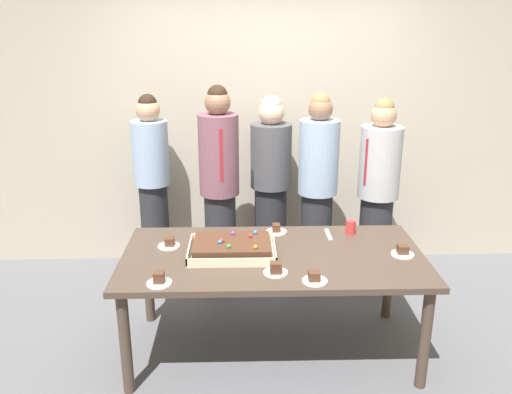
{
  "coord_description": "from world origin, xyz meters",
  "views": [
    {
      "loc": [
        -0.2,
        -3.19,
        2.2
      ],
      "look_at": [
        -0.11,
        0.15,
        1.08
      ],
      "focal_mm": 37.15,
      "sensor_mm": 36.0,
      "label": 1
    }
  ],
  "objects_px": {
    "drink_cup_nearest": "(351,227)",
    "plated_slice_near_left": "(159,280)",
    "cake_server_utensil": "(328,234)",
    "person_striped_tie_right": "(317,191)",
    "plated_slice_center_front": "(314,278)",
    "party_table": "(273,264)",
    "person_serving_front": "(220,189)",
    "person_green_shirt_behind": "(271,184)",
    "person_left_edge_reaching": "(153,183)",
    "plated_slice_center_back": "(276,270)",
    "sheet_cake": "(232,248)",
    "person_far_right_suit": "(378,194)",
    "plated_slice_far_left": "(276,230)",
    "plated_slice_near_right": "(403,252)",
    "plated_slice_far_right": "(169,244)"
  },
  "relations": [
    {
      "from": "sheet_cake",
      "to": "drink_cup_nearest",
      "type": "height_order",
      "value": "sheet_cake"
    },
    {
      "from": "drink_cup_nearest",
      "to": "party_table",
      "type": "bearing_deg",
      "value": -149.47
    },
    {
      "from": "plated_slice_near_right",
      "to": "plated_slice_far_right",
      "type": "xyz_separation_m",
      "value": [
        -1.55,
        0.17,
        -0.0
      ]
    },
    {
      "from": "cake_server_utensil",
      "to": "plated_slice_center_front",
      "type": "bearing_deg",
      "value": -105.33
    },
    {
      "from": "person_far_right_suit",
      "to": "person_left_edge_reaching",
      "type": "relative_size",
      "value": 1.0
    },
    {
      "from": "party_table",
      "to": "sheet_cake",
      "type": "height_order",
      "value": "sheet_cake"
    },
    {
      "from": "sheet_cake",
      "to": "plated_slice_far_left",
      "type": "bearing_deg",
      "value": 48.75
    },
    {
      "from": "person_far_right_suit",
      "to": "plated_slice_near_right",
      "type": "bearing_deg",
      "value": 49.43
    },
    {
      "from": "sheet_cake",
      "to": "person_left_edge_reaching",
      "type": "xyz_separation_m",
      "value": [
        -0.71,
        1.22,
        0.08
      ]
    },
    {
      "from": "plated_slice_far_left",
      "to": "person_green_shirt_behind",
      "type": "height_order",
      "value": "person_green_shirt_behind"
    },
    {
      "from": "person_serving_front",
      "to": "person_striped_tie_right",
      "type": "height_order",
      "value": "person_serving_front"
    },
    {
      "from": "person_green_shirt_behind",
      "to": "person_left_edge_reaching",
      "type": "bearing_deg",
      "value": -74.63
    },
    {
      "from": "person_green_shirt_behind",
      "to": "person_far_right_suit",
      "type": "xyz_separation_m",
      "value": [
        0.86,
        -0.34,
        0.01
      ]
    },
    {
      "from": "plated_slice_near_left",
      "to": "plated_slice_near_right",
      "type": "xyz_separation_m",
      "value": [
        1.54,
        0.36,
        -0.0
      ]
    },
    {
      "from": "cake_server_utensil",
      "to": "person_far_right_suit",
      "type": "distance_m",
      "value": 0.77
    },
    {
      "from": "sheet_cake",
      "to": "cake_server_utensil",
      "type": "bearing_deg",
      "value": 23.81
    },
    {
      "from": "party_table",
      "to": "person_far_right_suit",
      "type": "height_order",
      "value": "person_far_right_suit"
    },
    {
      "from": "drink_cup_nearest",
      "to": "plated_slice_near_left",
      "type": "bearing_deg",
      "value": -149.87
    },
    {
      "from": "plated_slice_near_left",
      "to": "drink_cup_nearest",
      "type": "relative_size",
      "value": 1.5
    },
    {
      "from": "plated_slice_near_left",
      "to": "plated_slice_far_right",
      "type": "relative_size",
      "value": 1.0
    },
    {
      "from": "plated_slice_near_right",
      "to": "person_serving_front",
      "type": "bearing_deg",
      "value": 143.48
    },
    {
      "from": "person_green_shirt_behind",
      "to": "party_table",
      "type": "bearing_deg",
      "value": 12.33
    },
    {
      "from": "party_table",
      "to": "plated_slice_center_front",
      "type": "bearing_deg",
      "value": -60.39
    },
    {
      "from": "sheet_cake",
      "to": "plated_slice_center_back",
      "type": "xyz_separation_m",
      "value": [
        0.27,
        -0.3,
        -0.02
      ]
    },
    {
      "from": "plated_slice_near_left",
      "to": "plated_slice_near_right",
      "type": "relative_size",
      "value": 1.0
    },
    {
      "from": "person_green_shirt_behind",
      "to": "cake_server_utensil",
      "type": "bearing_deg",
      "value": 36.32
    },
    {
      "from": "party_table",
      "to": "person_serving_front",
      "type": "height_order",
      "value": "person_serving_front"
    },
    {
      "from": "plated_slice_near_left",
      "to": "plated_slice_far_left",
      "type": "height_order",
      "value": "plated_slice_near_left"
    },
    {
      "from": "plated_slice_center_front",
      "to": "person_green_shirt_behind",
      "type": "distance_m",
      "value": 1.65
    },
    {
      "from": "cake_server_utensil",
      "to": "person_striped_tie_right",
      "type": "distance_m",
      "value": 0.63
    },
    {
      "from": "sheet_cake",
      "to": "person_far_right_suit",
      "type": "xyz_separation_m",
      "value": [
        1.18,
        0.89,
        0.07
      ]
    },
    {
      "from": "plated_slice_near_left",
      "to": "person_striped_tie_right",
      "type": "distance_m",
      "value": 1.73
    },
    {
      "from": "drink_cup_nearest",
      "to": "plated_slice_far_right",
      "type": "bearing_deg",
      "value": -171.11
    },
    {
      "from": "person_serving_front",
      "to": "sheet_cake",
      "type": "bearing_deg",
      "value": 0.02
    },
    {
      "from": "person_striped_tie_right",
      "to": "person_far_right_suit",
      "type": "distance_m",
      "value": 0.5
    },
    {
      "from": "person_green_shirt_behind",
      "to": "person_striped_tie_right",
      "type": "xyz_separation_m",
      "value": [
        0.37,
        -0.31,
        0.04
      ]
    },
    {
      "from": "party_table",
      "to": "person_left_edge_reaching",
      "type": "height_order",
      "value": "person_left_edge_reaching"
    },
    {
      "from": "plated_slice_near_left",
      "to": "person_left_edge_reaching",
      "type": "relative_size",
      "value": 0.09
    },
    {
      "from": "plated_slice_near_right",
      "to": "plated_slice_center_back",
      "type": "distance_m",
      "value": 0.89
    },
    {
      "from": "person_green_shirt_behind",
      "to": "person_striped_tie_right",
      "type": "relative_size",
      "value": 0.96
    },
    {
      "from": "plated_slice_near_right",
      "to": "person_far_right_suit",
      "type": "xyz_separation_m",
      "value": [
        0.06,
        0.94,
        0.09
      ]
    },
    {
      "from": "person_left_edge_reaching",
      "to": "plated_slice_center_back",
      "type": "bearing_deg",
      "value": 2.63
    },
    {
      "from": "plated_slice_near_right",
      "to": "plated_slice_far_right",
      "type": "distance_m",
      "value": 1.56
    },
    {
      "from": "plated_slice_far_right",
      "to": "plated_slice_center_front",
      "type": "bearing_deg",
      "value": -30.03
    },
    {
      "from": "sheet_cake",
      "to": "person_green_shirt_behind",
      "type": "height_order",
      "value": "person_green_shirt_behind"
    },
    {
      "from": "plated_slice_near_right",
      "to": "cake_server_utensil",
      "type": "relative_size",
      "value": 0.75
    },
    {
      "from": "plated_slice_far_right",
      "to": "person_green_shirt_behind",
      "type": "distance_m",
      "value": 1.34
    },
    {
      "from": "sheet_cake",
      "to": "drink_cup_nearest",
      "type": "distance_m",
      "value": 0.91
    },
    {
      "from": "plated_slice_far_left",
      "to": "person_far_right_suit",
      "type": "relative_size",
      "value": 0.09
    },
    {
      "from": "plated_slice_center_back",
      "to": "person_serving_front",
      "type": "height_order",
      "value": "person_serving_front"
    }
  ]
}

